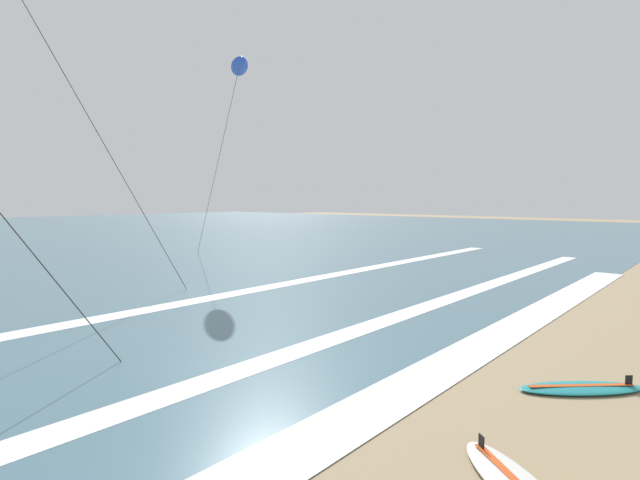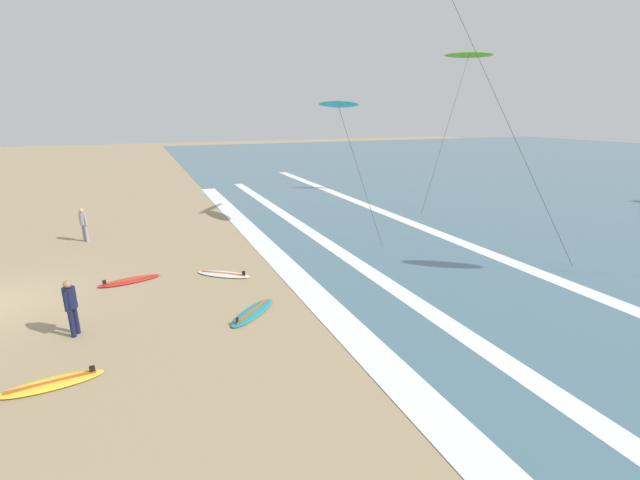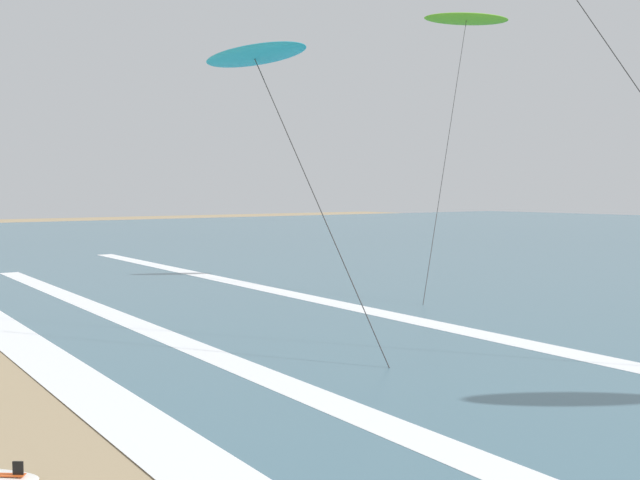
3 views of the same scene
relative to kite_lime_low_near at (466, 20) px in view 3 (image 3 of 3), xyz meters
name	(u,v)px [view 3 (image 3 of 3)]	position (x,y,z in m)	size (l,w,h in m)	color
wave_foam_shoreline	(134,423)	(8.59, -16.14, -9.49)	(37.93, 1.05, 0.01)	white
wave_foam_mid_break	(367,418)	(10.35, -13.36, -9.49)	(44.51, 0.70, 0.01)	white
wave_foam_outer_break	(510,341)	(8.21, -7.51, -9.49)	(51.72, 0.77, 0.01)	white
kite_lime_low_near	(466,20)	(0.00, 0.00, 0.00)	(4.77, 7.28, 9.78)	#70C628
kite_cyan_mid_center	(254,56)	(4.29, -11.60, -3.27)	(5.79, 1.39, 6.48)	#23A8C6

